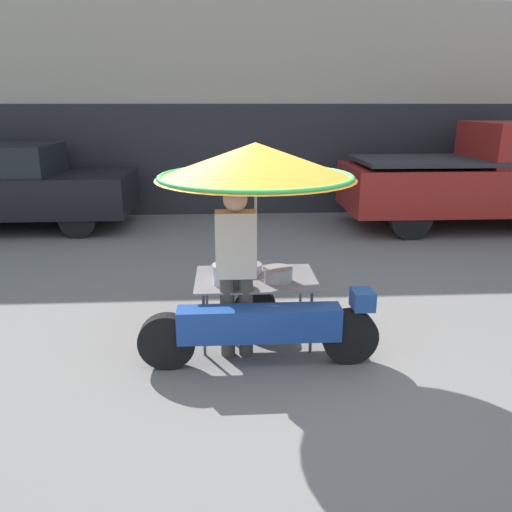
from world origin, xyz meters
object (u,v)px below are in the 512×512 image
Objects in this scene: pickup_truck at (480,178)px; vendor_motorcycle_cart at (256,188)px; vendor_person at (236,264)px; parked_car at (9,186)px.

vendor_motorcycle_cart is at bearing -134.60° from pickup_truck.
vendor_person is (-0.21, -0.30, -0.67)m from vendor_motorcycle_cart.
vendor_motorcycle_cart is 6.96m from parked_car.
vendor_person is at bearing -134.10° from pickup_truck.
vendor_person is at bearing -51.78° from parked_car.
parked_car is 9.29m from pickup_truck.
pickup_truck is at bearing -2.53° from parked_car.
parked_car is at bearing 177.47° from pickup_truck.
vendor_motorcycle_cart is at bearing -48.85° from parked_car.
pickup_truck reaches higher than vendor_motorcycle_cart.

